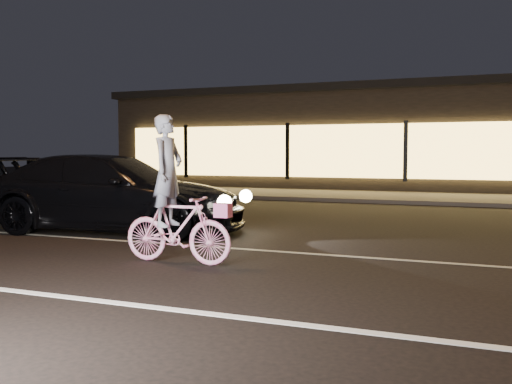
% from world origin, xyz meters
% --- Properties ---
extents(ground, '(90.00, 90.00, 0.00)m').
position_xyz_m(ground, '(0.00, 0.00, 0.00)').
color(ground, black).
rests_on(ground, ground).
extents(lane_stripe_near, '(60.00, 0.12, 0.01)m').
position_xyz_m(lane_stripe_near, '(0.00, -1.50, 0.00)').
color(lane_stripe_near, silver).
rests_on(lane_stripe_near, ground).
extents(lane_stripe_far, '(60.00, 0.10, 0.01)m').
position_xyz_m(lane_stripe_far, '(0.00, 2.00, 0.00)').
color(lane_stripe_far, gray).
rests_on(lane_stripe_far, ground).
extents(sidewalk, '(30.00, 4.00, 0.12)m').
position_xyz_m(sidewalk, '(0.00, 13.00, 0.06)').
color(sidewalk, '#383533').
rests_on(sidewalk, ground).
extents(storefront, '(25.40, 8.42, 4.20)m').
position_xyz_m(storefront, '(0.00, 18.97, 2.15)').
color(storefront, black).
rests_on(storefront, ground).
extents(cyclist, '(1.65, 0.57, 2.08)m').
position_xyz_m(cyclist, '(-1.33, 0.59, 0.74)').
color(cyclist, '#FC3A90').
rests_on(cyclist, ground).
extents(sedan, '(5.44, 2.78, 1.51)m').
position_xyz_m(sedan, '(-4.07, 2.95, 0.76)').
color(sedan, black).
rests_on(sedan, ground).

